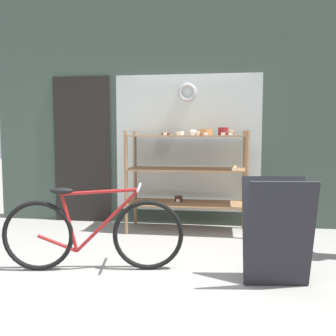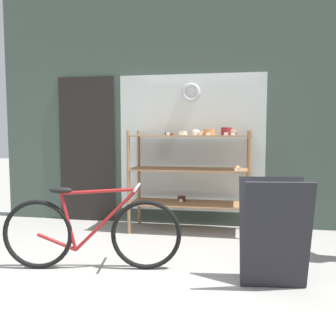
{
  "view_description": "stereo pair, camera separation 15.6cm",
  "coord_description": "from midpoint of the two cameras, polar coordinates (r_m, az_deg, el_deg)",
  "views": [
    {
      "loc": [
        0.68,
        -2.54,
        1.29
      ],
      "look_at": [
        0.12,
        1.37,
        0.92
      ],
      "focal_mm": 40.0,
      "sensor_mm": 36.0,
      "label": 1
    },
    {
      "loc": [
        0.83,
        -2.51,
        1.29
      ],
      "look_at": [
        0.12,
        1.37,
        0.92
      ],
      "focal_mm": 40.0,
      "sensor_mm": 36.0,
      "label": 2
    }
  ],
  "objects": [
    {
      "name": "bicycle",
      "position": [
        3.65,
        -12.71,
        -9.61
      ],
      "size": [
        1.68,
        0.46,
        0.8
      ],
      "rotation": [
        0.0,
        0.0,
        0.17
      ],
      "color": "black",
      "rests_on": "ground_plane"
    },
    {
      "name": "sandwich_board",
      "position": [
        3.29,
        15.0,
        -9.45
      ],
      "size": [
        0.59,
        0.44,
        0.91
      ],
      "rotation": [
        0.0,
        0.0,
        0.12
      ],
      "color": "#232328",
      "rests_on": "ground_plane"
    },
    {
      "name": "display_case",
      "position": [
        4.88,
        2.28,
        0.0
      ],
      "size": [
        1.55,
        0.55,
        1.37
      ],
      "color": "#8E6642",
      "rests_on": "ground_plane"
    },
    {
      "name": "ground_plane",
      "position": [
        2.93,
        -8.1,
        -20.81
      ],
      "size": [
        30.0,
        30.0,
        0.0
      ],
      "primitive_type": "plane",
      "color": "gray"
    },
    {
      "name": "storefront_facade",
      "position": [
        5.33,
        -0.38,
        11.52
      ],
      "size": [
        5.23,
        0.13,
        3.84
      ],
      "color": "#3D4C42",
      "rests_on": "ground_plane"
    }
  ]
}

